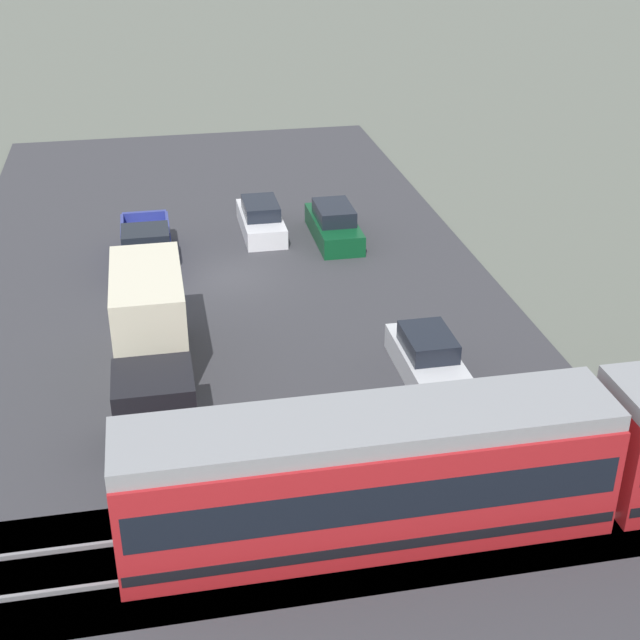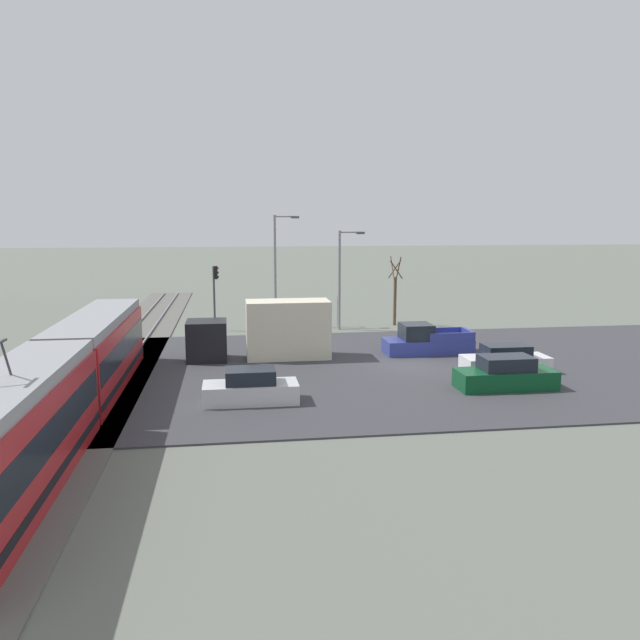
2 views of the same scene
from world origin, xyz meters
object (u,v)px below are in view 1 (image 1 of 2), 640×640
sedan_car_2 (427,357)px  sedan_car_1 (261,219)px  box_truck (151,338)px  light_rail_tram (604,449)px  sedan_car_0 (334,225)px  pickup_truck (147,249)px

sedan_car_2 → sedan_car_1: bearing=105.1°
sedan_car_1 → box_truck: bearing=-113.0°
light_rail_tram → box_truck: 14.27m
sedan_car_0 → box_truck: bearing=-127.5°
light_rail_tram → sedan_car_1: 21.82m
pickup_truck → sedan_car_2: pickup_truck is taller
sedan_car_1 → sedan_car_2: sedan_car_2 is taller
box_truck → sedan_car_2: (-8.91, 1.36, -0.93)m
box_truck → sedan_car_0: bearing=-127.5°
sedan_car_1 → light_rail_tram: bearing=-73.6°
light_rail_tram → sedan_car_2: size_ratio=5.92×
pickup_truck → sedan_car_2: size_ratio=1.26×
sedan_car_1 → sedan_car_0: bearing=-24.5°
pickup_truck → sedan_car_1: pickup_truck is taller
light_rail_tram → sedan_car_2: bearing=-71.2°
pickup_truck → sedan_car_0: 8.43m
light_rail_tram → box_truck: size_ratio=3.01×
light_rail_tram → pickup_truck: (11.37, -18.17, -1.02)m
sedan_car_0 → light_rail_tram: bearing=-81.1°
light_rail_tram → box_truck: bearing=-37.1°
pickup_truck → sedan_car_1: bearing=-152.4°
box_truck → pickup_truck: bearing=-90.1°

